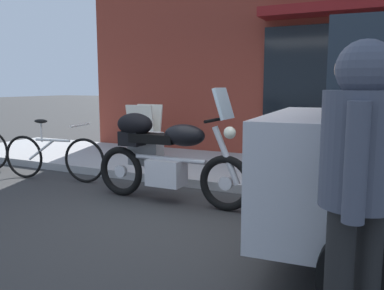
{
  "coord_description": "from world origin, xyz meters",
  "views": [
    {
      "loc": [
        2.09,
        -3.73,
        1.43
      ],
      "look_at": [
        -0.13,
        0.68,
        0.7
      ],
      "focal_mm": 38.19,
      "sensor_mm": 36.0,
      "label": 1
    }
  ],
  "objects_px": {
    "touring_motorcycle": "(162,153)",
    "parked_bicycle": "(53,156)",
    "sandwich_board_sign": "(145,130)",
    "pedestrian_walking": "(359,167)"
  },
  "relations": [
    {
      "from": "touring_motorcycle",
      "to": "sandwich_board_sign",
      "type": "relative_size",
      "value": 2.23
    },
    {
      "from": "touring_motorcycle",
      "to": "parked_bicycle",
      "type": "height_order",
      "value": "touring_motorcycle"
    },
    {
      "from": "parked_bicycle",
      "to": "sandwich_board_sign",
      "type": "bearing_deg",
      "value": 77.23
    },
    {
      "from": "parked_bicycle",
      "to": "touring_motorcycle",
      "type": "bearing_deg",
      "value": -5.81
    },
    {
      "from": "touring_motorcycle",
      "to": "sandwich_board_sign",
      "type": "bearing_deg",
      "value": 127.93
    },
    {
      "from": "sandwich_board_sign",
      "to": "touring_motorcycle",
      "type": "bearing_deg",
      "value": -52.07
    },
    {
      "from": "touring_motorcycle",
      "to": "sandwich_board_sign",
      "type": "height_order",
      "value": "touring_motorcycle"
    },
    {
      "from": "touring_motorcycle",
      "to": "parked_bicycle",
      "type": "distance_m",
      "value": 2.06
    },
    {
      "from": "pedestrian_walking",
      "to": "sandwich_board_sign",
      "type": "height_order",
      "value": "pedestrian_walking"
    },
    {
      "from": "touring_motorcycle",
      "to": "sandwich_board_sign",
      "type": "xyz_separation_m",
      "value": [
        -1.61,
        2.07,
        -0.01
      ]
    }
  ]
}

